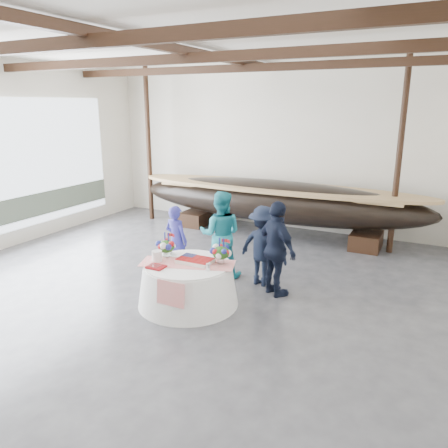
% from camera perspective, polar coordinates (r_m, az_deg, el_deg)
% --- Properties ---
extents(floor, '(10.00, 12.00, 0.01)m').
position_cam_1_polar(floor, '(8.05, -10.03, -10.19)').
color(floor, '#3D3D42').
rests_on(floor, ground).
extents(wall_back, '(10.00, 0.02, 4.50)m').
position_cam_1_polar(wall_back, '(12.62, 6.21, 9.88)').
color(wall_back, silver).
rests_on(wall_back, ground).
extents(ceiling, '(10.00, 12.00, 0.01)m').
position_cam_1_polar(ceiling, '(7.35, -11.80, 23.34)').
color(ceiling, white).
rests_on(ceiling, wall_back).
extents(pavilion_structure, '(9.80, 11.76, 4.50)m').
position_cam_1_polar(pavilion_structure, '(7.98, -7.61, 19.27)').
color(pavilion_structure, black).
rests_on(pavilion_structure, ground).
extents(longboat_display, '(8.08, 1.62, 1.51)m').
position_cam_1_polar(longboat_display, '(11.67, 6.58, 3.04)').
color(longboat_display, black).
rests_on(longboat_display, ground).
extents(banquet_table, '(1.78, 1.78, 0.76)m').
position_cam_1_polar(banquet_table, '(7.81, -4.72, -7.78)').
color(banquet_table, white).
rests_on(banquet_table, ground).
extents(tabletop_items, '(1.73, 1.06, 0.40)m').
position_cam_1_polar(tabletop_items, '(7.74, -4.61, -3.76)').
color(tabletop_items, red).
rests_on(tabletop_items, banquet_table).
extents(guest_woman_blue, '(0.58, 0.42, 1.46)m').
position_cam_1_polar(guest_woman_blue, '(9.06, -6.25, -2.12)').
color(guest_woman_blue, navy).
rests_on(guest_woman_blue, ground).
extents(guest_woman_teal, '(1.04, 0.93, 1.78)m').
position_cam_1_polar(guest_woman_teal, '(8.86, -0.45, -1.36)').
color(guest_woman_teal, teal).
rests_on(guest_woman_teal, ground).
extents(guest_man_left, '(1.12, 0.78, 1.58)m').
position_cam_1_polar(guest_man_left, '(8.50, 5.13, -2.87)').
color(guest_man_left, black).
rests_on(guest_man_left, ground).
extents(guest_man_right, '(1.11, 0.95, 1.79)m').
position_cam_1_polar(guest_man_right, '(8.02, 6.88, -3.29)').
color(guest_man_right, black).
rests_on(guest_man_right, ground).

